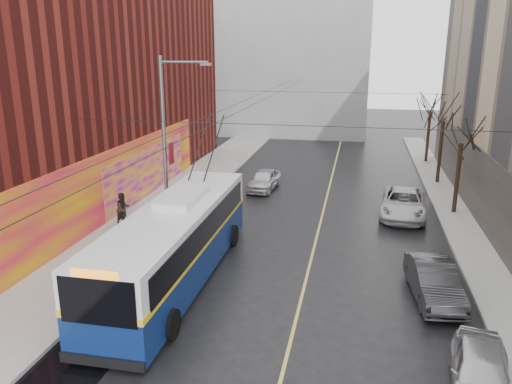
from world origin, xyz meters
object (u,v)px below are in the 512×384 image
Objects in this scene: parked_car_c at (404,203)px; pedestrian_c at (156,216)px; tree_near at (463,130)px; pedestrian_a at (124,209)px; trolleybus at (175,242)px; parked_car_a at (481,373)px; parked_car_b at (434,281)px; following_car at (264,180)px; streetlight_pole at (167,141)px; pedestrian_b at (123,209)px; tree_mid at (444,110)px; tree_far at (431,102)px.

parked_car_c is 3.55× the size of pedestrian_c.
pedestrian_a is at bearing -162.19° from tree_near.
pedestrian_c is at bearing -116.44° from pedestrian_a.
trolleybus is 11.95m from parked_car_a.
trolleybus is 2.94× the size of parked_car_b.
tree_near is 4.19× the size of pedestrian_c.
tree_near is at bearing -8.32° from following_car.
streetlight_pole reaches higher than parked_car_b.
pedestrian_b is at bearing 50.74° from pedestrian_c.
streetlight_pole reaches higher than parked_car_a.
tree_mid is 1.65× the size of following_car.
tree_mid reaches higher than pedestrian_a.
pedestrian_c is (-0.67, -0.34, -3.93)m from streetlight_pole.
tree_mid is 22.48m from pedestrian_b.
trolleybus is at bearing -124.62° from tree_mid.
pedestrian_b is at bearing -143.85° from tree_mid.
tree_mid is 1.67× the size of parked_car_a.
pedestrian_c is at bearing -139.85° from tree_mid.
parked_car_a is 0.74× the size of parked_car_c.
trolleybus is at bearing -117.31° from pedestrian_b.
pedestrian_b is (-5.05, 5.48, -0.64)m from trolleybus.
parked_car_c is at bearing -101.13° from tree_far.
tree_mid is 4.03× the size of pedestrian_a.
streetlight_pole is 5.43× the size of pedestrian_a.
streetlight_pole is 0.70× the size of trolleybus.
parked_car_a is 2.22× the size of pedestrian_b.
tree_mid is 4.37× the size of pedestrian_c.
tree_far is 27.12m from pedestrian_b.
tree_far is at bearing -21.69° from pedestrian_b.
pedestrian_a is (-5.16, 5.74, -0.72)m from trolleybus.
pedestrian_c reaches higher than parked_car_a.
tree_near is at bearing 70.77° from parked_car_b.
tree_near is 0.50× the size of trolleybus.
streetlight_pole is 1.35× the size of tree_mid.
parked_car_b is 10.11m from parked_car_c.
pedestrian_a reaches higher than parked_car_c.
pedestrian_b is at bearing -169.36° from pedestrian_a.
pedestrian_b is at bearing 132.50° from trolleybus.
parked_car_c is at bearing -17.65° from following_car.
pedestrian_c is (2.02, -0.31, -0.14)m from pedestrian_b.
following_car reaches higher than parked_car_a.
parked_car_c is at bearing -97.62° from pedestrian_c.
tree_far reaches higher than pedestrian_c.
parked_car_b is at bearing -139.88° from pedestrian_c.
pedestrian_b reaches higher than pedestrian_a.
tree_near reaches higher than parked_car_b.
trolleybus is (-12.77, -25.50, -3.45)m from tree_far.
pedestrian_b is 2.05m from pedestrian_c.
pedestrian_b reaches higher than parked_car_a.
tree_far reaches higher than parked_car_b.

